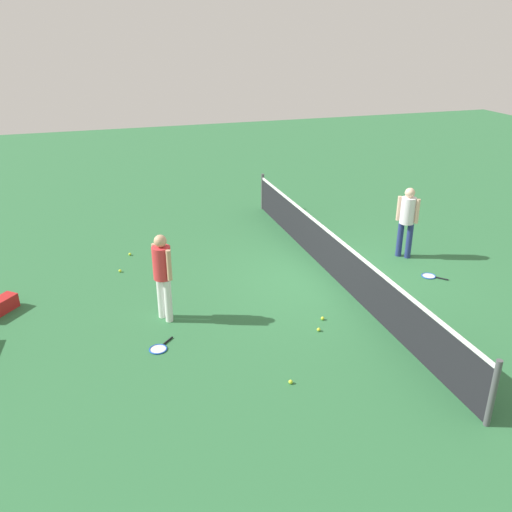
# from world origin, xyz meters

# --- Properties ---
(ground_plane) EXTENTS (40.00, 40.00, 0.00)m
(ground_plane) POSITION_xyz_m (0.00, 0.00, 0.00)
(ground_plane) COLOR #2D6B3D
(court_net) EXTENTS (10.09, 0.09, 1.07)m
(court_net) POSITION_xyz_m (0.00, 0.00, 0.50)
(court_net) COLOR #4C4C51
(court_net) RESTS_ON ground_plane
(player_near_side) EXTENTS (0.50, 0.46, 1.70)m
(player_near_side) POSITION_xyz_m (0.71, -3.80, 1.01)
(player_near_side) COLOR white
(player_near_side) RESTS_ON ground_plane
(player_far_side) EXTENTS (0.48, 0.48, 1.70)m
(player_far_side) POSITION_xyz_m (-0.54, 2.07, 1.01)
(player_far_side) COLOR navy
(player_far_side) RESTS_ON ground_plane
(tennis_racket_near_player) EXTENTS (0.54, 0.53, 0.03)m
(tennis_racket_near_player) POSITION_xyz_m (1.71, -4.08, 0.01)
(tennis_racket_near_player) COLOR blue
(tennis_racket_near_player) RESTS_ON ground_plane
(tennis_racket_far_player) EXTENTS (0.54, 0.52, 0.03)m
(tennis_racket_far_player) POSITION_xyz_m (0.63, 2.04, 0.01)
(tennis_racket_far_player) COLOR blue
(tennis_racket_far_player) RESTS_ON ground_plane
(tennis_ball_near_player) EXTENTS (0.07, 0.07, 0.07)m
(tennis_ball_near_player) POSITION_xyz_m (-2.58, -4.16, 0.03)
(tennis_ball_near_player) COLOR #C6E033
(tennis_ball_near_player) RESTS_ON ground_plane
(tennis_ball_by_net) EXTENTS (0.07, 0.07, 0.07)m
(tennis_ball_by_net) POSITION_xyz_m (1.65, -0.99, 0.03)
(tennis_ball_by_net) COLOR #C6E033
(tennis_ball_by_net) RESTS_ON ground_plane
(tennis_ball_midcourt) EXTENTS (0.07, 0.07, 0.07)m
(tennis_ball_midcourt) POSITION_xyz_m (3.30, -2.27, 0.03)
(tennis_ball_midcourt) COLOR #C6E033
(tennis_ball_midcourt) RESTS_ON ground_plane
(tennis_ball_baseline) EXTENTS (0.07, 0.07, 0.07)m
(tennis_ball_baseline) POSITION_xyz_m (2.00, -1.23, 0.03)
(tennis_ball_baseline) COLOR #C6E033
(tennis_ball_baseline) RESTS_ON ground_plane
(tennis_ball_stray_left) EXTENTS (0.07, 0.07, 0.07)m
(tennis_ball_stray_left) POSITION_xyz_m (-3.42, -3.33, 0.03)
(tennis_ball_stray_left) COLOR #C6E033
(tennis_ball_stray_left) RESTS_ON ground_plane
(tennis_ball_stray_right) EXTENTS (0.07, 0.07, 0.07)m
(tennis_ball_stray_right) POSITION_xyz_m (-1.68, -4.46, 0.03)
(tennis_ball_stray_right) COLOR #C6E033
(tennis_ball_stray_right) RESTS_ON ground_plane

